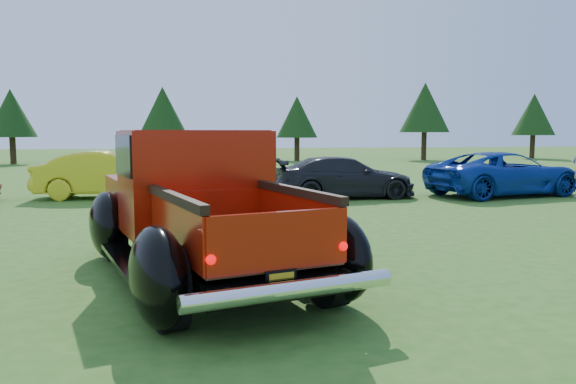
# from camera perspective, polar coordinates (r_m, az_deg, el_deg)

# --- Properties ---
(ground) EXTENTS (120.00, 120.00, 0.00)m
(ground) POSITION_cam_1_polar(r_m,az_deg,el_deg) (8.27, -2.62, -7.81)
(ground) COLOR #2F5D1A
(ground) RESTS_ON ground
(tree_west) EXTENTS (2.94, 2.94, 4.60)m
(tree_west) POSITION_cam_1_polar(r_m,az_deg,el_deg) (38.60, -26.32, 7.18)
(tree_west) COLOR #332114
(tree_west) RESTS_ON ground
(tree_mid_left) EXTENTS (3.20, 3.20, 5.00)m
(tree_mid_left) POSITION_cam_1_polar(r_m,az_deg,el_deg) (39.04, -12.59, 8.05)
(tree_mid_left) COLOR #332114
(tree_mid_left) RESTS_ON ground
(tree_mid_right) EXTENTS (2.82, 2.82, 4.40)m
(tree_mid_right) POSITION_cam_1_polar(r_m,az_deg,el_deg) (38.61, 0.92, 7.61)
(tree_mid_right) COLOR #332114
(tree_mid_right) RESTS_ON ground
(tree_east) EXTENTS (3.46, 3.46, 5.40)m
(tree_east) POSITION_cam_1_polar(r_m,az_deg,el_deg) (40.75, 13.73, 8.32)
(tree_east) COLOR #332114
(tree_east) RESTS_ON ground
(tree_far_east) EXTENTS (3.07, 3.07, 4.80)m
(tree_far_east) POSITION_cam_1_polar(r_m,az_deg,el_deg) (45.86, 23.69, 7.21)
(tree_far_east) COLOR #332114
(tree_far_east) RESTS_ON ground
(pickup_truck) EXTENTS (3.74, 5.77, 2.01)m
(pickup_truck) POSITION_cam_1_polar(r_m,az_deg,el_deg) (8.00, -9.36, -1.38)
(pickup_truck) COLOR black
(pickup_truck) RESTS_ON ground
(show_car_yellow) EXTENTS (4.29, 1.56, 1.40)m
(show_car_yellow) POSITION_cam_1_polar(r_m,az_deg,el_deg) (17.75, -17.71, 1.69)
(show_car_yellow) COLOR gold
(show_car_yellow) RESTS_ON ground
(show_car_grey) EXTENTS (4.31, 1.84, 1.24)m
(show_car_grey) POSITION_cam_1_polar(r_m,az_deg,el_deg) (17.00, 5.74, 1.49)
(show_car_grey) COLOR black
(show_car_grey) RESTS_ON ground
(show_car_blue) EXTENTS (5.27, 3.22, 1.37)m
(show_car_blue) POSITION_cam_1_polar(r_m,az_deg,el_deg) (18.78, 21.12, 1.74)
(show_car_blue) COLOR #0D3196
(show_car_blue) RESTS_ON ground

